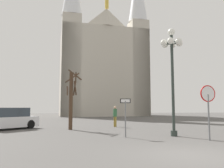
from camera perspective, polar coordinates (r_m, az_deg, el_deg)
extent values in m
plane|color=#514F4C|center=(8.40, 19.31, -16.19)|extent=(120.00, 120.00, 0.00)
cube|color=#BCB5A5|center=(46.82, -2.66, 2.32)|extent=(16.99, 13.32, 16.32)
pyramid|color=#BCB5A5|center=(44.63, -1.29, 15.92)|extent=(5.76, 2.48, 3.50)
cylinder|color=gold|center=(45.68, -1.28, 19.01)|extent=(0.70, 0.70, 1.80)
cube|color=#BCB5A5|center=(41.89, -10.04, 4.55)|extent=(3.60, 3.60, 18.03)
cube|color=#BCB5A5|center=(44.55, 6.50, 3.88)|extent=(3.60, 3.60, 18.03)
cylinder|color=slate|center=(12.24, 22.59, -7.52)|extent=(0.08, 0.08, 2.20)
cylinder|color=red|center=(12.25, 22.38, -2.18)|extent=(0.81, 0.12, 0.81)
cylinder|color=white|center=(12.23, 22.43, -2.17)|extent=(0.71, 0.07, 0.72)
cylinder|color=slate|center=(12.56, 3.31, -8.53)|extent=(0.07, 0.07, 1.92)
cube|color=black|center=(12.55, 3.28, -4.14)|extent=(0.56, 0.13, 0.24)
cube|color=white|center=(12.53, 3.30, -4.14)|extent=(0.47, 0.09, 0.17)
cylinder|color=#2D3833|center=(13.51, 14.63, -0.17)|extent=(0.16, 0.16, 5.69)
cylinder|color=#2D3833|center=(13.52, 14.93, -11.60)|extent=(0.36, 0.36, 0.30)
sphere|color=white|center=(14.13, 14.31, 12.23)|extent=(0.41, 0.41, 0.41)
sphere|color=white|center=(14.13, 16.14, 9.53)|extent=(0.37, 0.37, 0.37)
cylinder|color=#2D3833|center=(14.04, 15.27, 9.61)|extent=(0.05, 0.47, 0.05)
sphere|color=white|center=(14.39, 14.60, 9.21)|extent=(0.37, 0.37, 0.37)
cylinder|color=#2D3833|center=(14.17, 14.49, 9.45)|extent=(0.43, 0.28, 0.05)
sphere|color=white|center=(14.22, 12.85, 9.36)|extent=(0.37, 0.37, 0.37)
cylinder|color=#2D3833|center=(14.08, 13.61, 9.53)|extent=(0.43, 0.28, 0.05)
sphere|color=white|center=(13.77, 12.57, 9.85)|extent=(0.37, 0.37, 0.37)
cylinder|color=#2D3833|center=(13.85, 13.48, 9.77)|extent=(0.05, 0.47, 0.05)
sphere|color=white|center=(13.50, 14.14, 10.21)|extent=(0.37, 0.37, 0.37)
cylinder|color=#2D3833|center=(13.72, 14.26, 9.95)|extent=(0.43, 0.28, 0.05)
sphere|color=white|center=(13.68, 15.97, 10.04)|extent=(0.37, 0.37, 0.37)
cylinder|color=#2D3833|center=(13.81, 15.17, 9.86)|extent=(0.43, 0.28, 0.05)
cylinder|color=#473323|center=(17.05, -10.03, -4.02)|extent=(0.27, 0.27, 4.13)
cylinder|color=#473323|center=(17.68, -9.69, 1.52)|extent=(1.08, 0.23, 0.79)
cylinder|color=#473323|center=(17.07, -10.88, -1.60)|extent=(0.14, 0.62, 0.73)
cylinder|color=#473323|center=(17.18, -8.83, 1.58)|extent=(0.10, 0.73, 0.73)
cylinder|color=#473323|center=(16.74, -9.02, 2.21)|extent=(1.00, 0.65, 0.70)
cylinder|color=#473323|center=(17.15, -9.16, -1.19)|extent=(0.24, 0.60, 0.97)
cylinder|color=#473323|center=(17.02, -8.97, -1.02)|extent=(0.25, 0.70, 1.01)
cube|color=silver|center=(18.53, -24.66, -8.47)|extent=(4.41, 4.46, 0.76)
cube|color=#333D47|center=(18.62, -23.97, -6.31)|extent=(2.91, 2.92, 0.65)
cylinder|color=black|center=(18.68, -19.34, -9.28)|extent=(0.60, 0.61, 0.64)
cylinder|color=black|center=(20.03, -22.08, -8.93)|extent=(0.60, 0.61, 0.64)
cylinder|color=olive|center=(19.28, 0.60, -9.20)|extent=(0.12, 0.12, 0.83)
cylinder|color=olive|center=(19.16, 0.93, -9.22)|extent=(0.12, 0.12, 0.83)
cylinder|color=#33663F|center=(19.19, 0.76, -7.05)|extent=(0.32, 0.32, 0.62)
sphere|color=tan|center=(19.18, 0.76, -5.78)|extent=(0.23, 0.23, 0.23)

